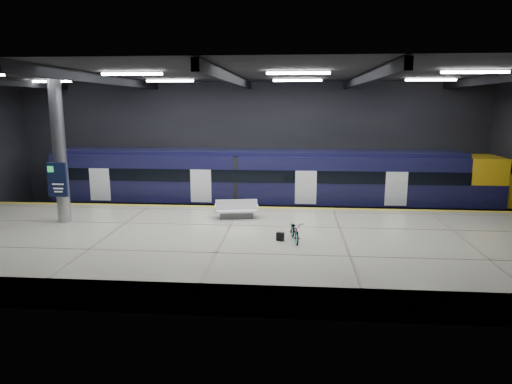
# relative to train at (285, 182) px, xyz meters

# --- Properties ---
(ground) EXTENTS (30.00, 30.00, 0.00)m
(ground) POSITION_rel_train_xyz_m (-2.37, -5.50, -2.06)
(ground) COLOR black
(ground) RESTS_ON ground
(room_shell) EXTENTS (30.10, 16.10, 8.05)m
(room_shell) POSITION_rel_train_xyz_m (-2.37, -5.49, 3.66)
(room_shell) COLOR black
(room_shell) RESTS_ON ground
(platform) EXTENTS (30.00, 11.00, 1.10)m
(platform) POSITION_rel_train_xyz_m (-2.37, -8.00, -1.51)
(platform) COLOR beige
(platform) RESTS_ON ground
(safety_strip) EXTENTS (30.00, 0.40, 0.01)m
(safety_strip) POSITION_rel_train_xyz_m (-2.37, -2.75, -0.95)
(safety_strip) COLOR gold
(safety_strip) RESTS_ON platform
(rails) EXTENTS (30.00, 1.52, 0.16)m
(rails) POSITION_rel_train_xyz_m (-2.37, 0.00, -1.98)
(rails) COLOR gray
(rails) RESTS_ON ground
(train) EXTENTS (29.40, 2.84, 3.79)m
(train) POSITION_rel_train_xyz_m (0.00, 0.00, 0.00)
(train) COLOR black
(train) RESTS_ON ground
(bench) EXTENTS (2.22, 1.21, 0.93)m
(bench) POSITION_rel_train_xyz_m (-2.27, -5.15, -0.63)
(bench) COLOR #595B60
(bench) RESTS_ON platform
(bicycle) EXTENTS (0.84, 1.71, 0.86)m
(bicycle) POSITION_rel_train_xyz_m (0.60, -8.78, -0.53)
(bicycle) COLOR #99999E
(bicycle) RESTS_ON platform
(pannier_bag) EXTENTS (0.35, 0.28, 0.35)m
(pannier_bag) POSITION_rel_train_xyz_m (-0.00, -8.78, -0.78)
(pannier_bag) COLOR black
(pannier_bag) RESTS_ON platform
(info_column) EXTENTS (0.90, 0.78, 6.90)m
(info_column) POSITION_rel_train_xyz_m (-10.37, -6.52, 2.40)
(info_column) COLOR #9EA0A5
(info_column) RESTS_ON platform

